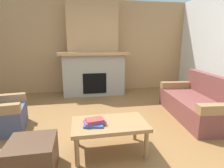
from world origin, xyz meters
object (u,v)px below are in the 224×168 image
fireplace (93,54)px  couch (198,103)px  coffee_table (109,126)px  ottoman (32,157)px

fireplace → couch: size_ratio=1.44×
fireplace → coffee_table: fireplace is taller
couch → coffee_table: (-1.96, -0.87, 0.09)m
coffee_table → ottoman: coffee_table is taller
ottoman → coffee_table: bearing=15.6°
fireplace → coffee_table: 3.14m
coffee_table → ottoman: size_ratio=1.92×
fireplace → ottoman: 3.58m
fireplace → couch: bearing=-48.6°
fireplace → ottoman: fireplace is taller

